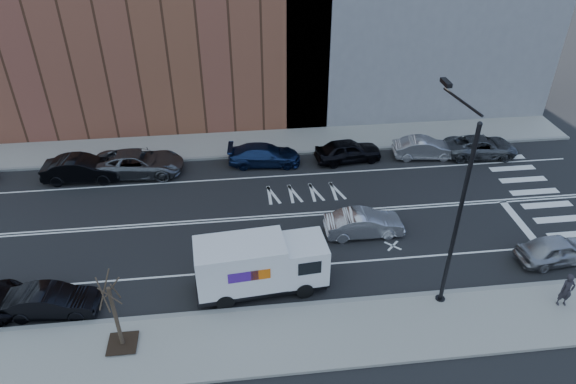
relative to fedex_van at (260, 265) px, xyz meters
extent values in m
plane|color=black|center=(1.08, 5.60, -1.46)|extent=(120.00, 120.00, 0.00)
cube|color=gray|center=(1.08, -3.20, -1.38)|extent=(44.00, 3.60, 0.15)
cube|color=gray|center=(1.08, 14.40, -1.38)|extent=(44.00, 3.60, 0.15)
cube|color=gray|center=(1.08, -1.40, -1.37)|extent=(44.00, 0.25, 0.17)
cube|color=gray|center=(1.08, 12.60, -1.37)|extent=(44.00, 0.25, 0.17)
cylinder|color=black|center=(8.08, -1.80, 3.04)|extent=(0.18, 0.18, 9.00)
cylinder|color=black|center=(8.08, -1.80, -1.36)|extent=(0.44, 0.44, 0.20)
sphere|color=black|center=(8.08, -1.80, 7.49)|extent=(0.20, 0.20, 0.20)
cylinder|color=black|center=(8.08, -0.10, 7.64)|extent=(0.11, 3.49, 0.48)
cube|color=black|center=(8.08, 1.60, 7.74)|extent=(0.25, 0.80, 0.18)
cube|color=#FFF2CC|center=(8.08, 1.60, 7.64)|extent=(0.18, 0.55, 0.03)
cube|color=black|center=(-5.92, -2.80, -1.23)|extent=(1.20, 1.20, 0.04)
cylinder|color=#382B1E|center=(-5.92, -2.80, 0.29)|extent=(0.16, 0.16, 3.20)
cylinder|color=#382B1E|center=(-5.67, -2.80, 1.69)|extent=(0.06, 0.80, 1.44)
cylinder|color=#382B1E|center=(-5.84, -2.56, 1.69)|extent=(0.81, 0.31, 1.19)
cylinder|color=#382B1E|center=(-6.12, -2.65, 1.69)|extent=(0.58, 0.76, 1.50)
cylinder|color=#382B1E|center=(-6.12, -2.95, 1.69)|extent=(0.47, 0.61, 1.37)
cylinder|color=#382B1E|center=(-5.84, -3.04, 1.69)|extent=(0.72, 0.29, 1.13)
cube|color=black|center=(-0.02, 0.00, -1.03)|extent=(6.08, 2.50, 0.29)
cube|color=white|center=(2.08, 0.17, 0.03)|extent=(2.08, 2.21, 1.91)
cube|color=black|center=(3.05, 0.25, 0.31)|extent=(0.20, 1.77, 0.91)
cube|color=black|center=(2.17, -0.87, 0.31)|extent=(1.05, 0.13, 0.67)
cube|color=black|center=(1.99, 1.21, 0.31)|extent=(1.05, 0.13, 0.67)
cube|color=black|center=(3.02, 0.25, -0.93)|extent=(0.30, 1.92, 0.34)
cube|color=white|center=(-0.88, -0.07, 0.22)|extent=(4.18, 2.43, 2.20)
cube|color=#47198C|center=(-0.79, -1.14, 0.36)|extent=(1.34, 0.13, 0.53)
cube|color=orange|center=(-0.02, -1.08, 0.36)|extent=(0.86, 0.09, 0.53)
cube|color=#47198C|center=(-0.97, 1.00, 0.36)|extent=(1.34, 0.13, 0.53)
cube|color=orange|center=(-0.20, 1.06, 0.36)|extent=(0.86, 0.09, 0.53)
cylinder|color=black|center=(1.97, -0.80, -1.05)|extent=(0.82, 0.33, 0.80)
cylinder|color=black|center=(1.81, 1.11, -1.05)|extent=(0.82, 0.33, 0.80)
cylinder|color=black|center=(-1.66, -1.10, -1.05)|extent=(0.82, 0.33, 0.80)
cylinder|color=black|center=(-1.81, 0.81, -1.05)|extent=(0.82, 0.33, 0.80)
imported|color=black|center=(-10.30, 10.92, -0.67)|extent=(4.82, 1.85, 1.57)
imported|color=#56595E|center=(-6.92, 11.25, -0.68)|extent=(5.71, 2.86, 1.55)
imported|color=navy|center=(1.08, 11.55, -0.77)|extent=(4.86, 2.32, 1.37)
imported|color=black|center=(6.61, 11.35, -0.71)|extent=(4.55, 2.24, 1.49)
imported|color=#9C9BA0|center=(11.79, 11.21, -0.77)|extent=(4.28, 1.83, 1.37)
imported|color=#484B4F|center=(15.67, 11.01, -0.79)|extent=(4.96, 2.54, 1.34)
imported|color=#A9A9AD|center=(5.77, 3.49, -0.77)|extent=(4.20, 1.50, 1.38)
imported|color=black|center=(-9.23, -0.45, -0.79)|extent=(4.11, 1.64, 1.33)
imported|color=#9B9BA0|center=(14.82, 0.25, -0.76)|extent=(4.21, 1.98, 1.39)
imported|color=#252228|center=(13.39, -2.75, -0.45)|extent=(0.65, 0.45, 1.71)
camera|label=1|loc=(-0.77, -17.72, 15.67)|focal=32.00mm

